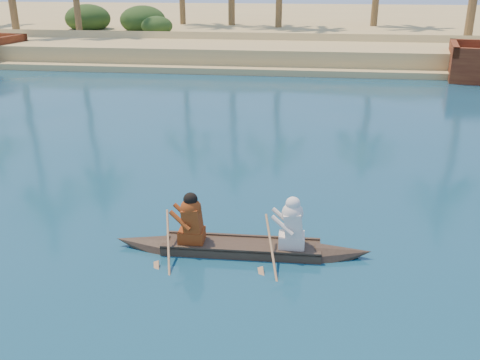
# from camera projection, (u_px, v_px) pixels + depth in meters

# --- Properties ---
(sandy_embankment) EXTENTS (150.00, 51.00, 1.50)m
(sandy_embankment) POSITION_uv_depth(u_px,v_px,m) (381.00, 27.00, 52.35)
(sandy_embankment) COLOR tan
(sandy_embankment) RESTS_ON ground
(shrub_cluster) EXTENTS (100.00, 6.00, 2.40)m
(shrub_cluster) POSITION_uv_depth(u_px,v_px,m) (407.00, 38.00, 37.89)
(shrub_cluster) COLOR #273F17
(shrub_cluster) RESTS_ON ground
(canoe) EXTENTS (5.50, 0.85, 1.51)m
(canoe) POSITION_uv_depth(u_px,v_px,m) (241.00, 240.00, 11.32)
(canoe) COLOR #3C2C20
(canoe) RESTS_ON ground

